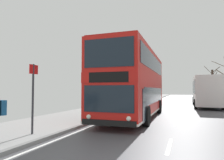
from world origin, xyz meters
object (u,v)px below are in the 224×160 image
bus_stop_sign_near (33,91)px  double_decker_bus_main (135,83)px  background_bus_far_lane (206,91)px  bare_tree_far_00 (213,83)px

bus_stop_sign_near → double_decker_bus_main: bearing=69.7°
double_decker_bus_main → background_bus_far_lane: bearing=64.2°
bus_stop_sign_near → bare_tree_far_00: size_ratio=0.43×
background_bus_far_lane → bare_tree_far_00: size_ratio=1.58×
bare_tree_far_00 → background_bus_far_lane: bearing=-99.0°
bare_tree_far_00 → bus_stop_sign_near: bearing=-106.8°
bus_stop_sign_near → bare_tree_far_00: bare_tree_far_00 is taller
background_bus_far_lane → bare_tree_far_00: bearing=81.0°
background_bus_far_lane → bus_stop_sign_near: size_ratio=3.67×
double_decker_bus_main → background_bus_far_lane: (5.28, 10.93, -0.55)m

